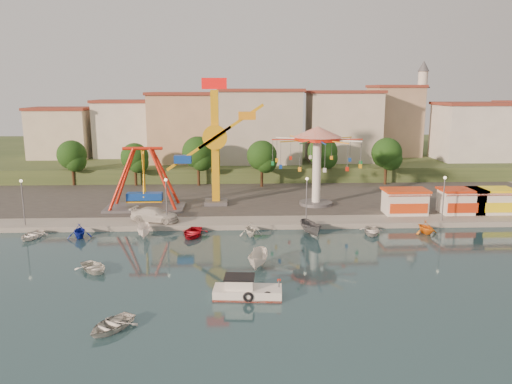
{
  "coord_description": "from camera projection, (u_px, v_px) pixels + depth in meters",
  "views": [
    {
      "loc": [
        -0.16,
        -42.56,
        15.75
      ],
      "look_at": [
        2.23,
        14.0,
        4.0
      ],
      "focal_mm": 35.0,
      "sensor_mm": 36.0,
      "label": 1
    }
  ],
  "objects": [
    {
      "name": "minaret",
      "position": [
        421.0,
        106.0,
        96.61
      ],
      "size": [
        2.8,
        2.8,
        18.0
      ],
      "color": "silver",
      "rests_on": "hill_terrace"
    },
    {
      "name": "hill_terrace",
      "position": [
        236.0,
        154.0,
        110.08
      ],
      "size": [
        200.0,
        60.0,
        3.0
      ],
      "primitive_type": "cube",
      "color": "#384C26",
      "rests_on": "ground"
    },
    {
      "name": "moored_boat_3",
      "position": [
        192.0,
        233.0,
        54.15
      ],
      "size": [
        3.48,
        4.46,
        0.84
      ],
      "primitive_type": "imported",
      "rotation": [
        0.0,
        0.0,
        -0.15
      ],
      "color": "red",
      "rests_on": "ground"
    },
    {
      "name": "moored_boat_2",
      "position": [
        144.0,
        231.0,
        53.87
      ],
      "size": [
        1.85,
        3.81,
        1.41
      ],
      "primitive_type": "imported",
      "rotation": [
        0.0,
        0.0,
        0.13
      ],
      "color": "white",
      "rests_on": "ground"
    },
    {
      "name": "lamp_post_0",
      "position": [
        23.0,
        204.0,
        55.94
      ],
      "size": [
        0.14,
        0.14,
        5.0
      ],
      "primitive_type": "cylinder",
      "color": "#59595E",
      "rests_on": "quay_deck"
    },
    {
      "name": "moored_boat_5",
      "position": [
        311.0,
        228.0,
        54.61
      ],
      "size": [
        2.67,
        4.31,
        1.56
      ],
      "primitive_type": "imported",
      "rotation": [
        0.0,
        0.0,
        0.31
      ],
      "color": "#535357",
      "rests_on": "ground"
    },
    {
      "name": "van",
      "position": [
        155.0,
        215.0,
        57.86
      ],
      "size": [
        6.0,
        3.73,
        1.62
      ],
      "primitive_type": "imported",
      "rotation": [
        0.0,
        0.0,
        1.29
      ],
      "color": "silver",
      "rests_on": "quay_deck"
    },
    {
      "name": "building_4",
      "position": [
        336.0,
        132.0,
        95.15
      ],
      "size": [
        10.75,
        9.23,
        9.24
      ],
      "primitive_type": "cube",
      "color": "beige",
      "rests_on": "hill_terrace"
    },
    {
      "name": "building_3",
      "position": [
        266.0,
        134.0,
        91.27
      ],
      "size": [
        12.59,
        10.5,
        9.2
      ],
      "primitive_type": "cube",
      "color": "beige",
      "rests_on": "hill_terrace"
    },
    {
      "name": "tree_2",
      "position": [
        198.0,
        152.0,
        78.43
      ],
      "size": [
        5.02,
        5.02,
        7.85
      ],
      "color": "#382314",
      "rests_on": "quay_deck"
    },
    {
      "name": "tree_0",
      "position": [
        72.0,
        155.0,
        78.83
      ],
      "size": [
        4.6,
        4.6,
        7.19
      ],
      "color": "#382314",
      "rests_on": "quay_deck"
    },
    {
      "name": "tree_3",
      "position": [
        262.0,
        156.0,
        77.5
      ],
      "size": [
        4.68,
        4.68,
        7.32
      ],
      "color": "#382314",
      "rests_on": "quay_deck"
    },
    {
      "name": "moored_boat_7",
      "position": [
        426.0,
        227.0,
        55.14
      ],
      "size": [
        3.03,
        3.31,
        1.48
      ],
      "primitive_type": "imported",
      "rotation": [
        0.0,
        0.0,
        0.24
      ],
      "color": "orange",
      "rests_on": "ground"
    },
    {
      "name": "building_6",
      "position": [
        474.0,
        125.0,
        92.51
      ],
      "size": [
        8.23,
        8.98,
        12.36
      ],
      "primitive_type": "cube",
      "color": "silver",
      "rests_on": "hill_terrace"
    },
    {
      "name": "lamp_post_3",
      "position": [
        443.0,
        200.0,
        57.92
      ],
      "size": [
        0.14,
        0.14,
        5.0
      ],
      "primitive_type": "cylinder",
      "color": "#59595E",
      "rests_on": "quay_deck"
    },
    {
      "name": "moored_boat_0",
      "position": [
        31.0,
        235.0,
        53.45
      ],
      "size": [
        3.27,
        4.0,
        0.72
      ],
      "primitive_type": "imported",
      "rotation": [
        0.0,
        0.0,
        -0.24
      ],
      "color": "white",
      "rests_on": "ground"
    },
    {
      "name": "booth_left",
      "position": [
        405.0,
        201.0,
        61.39
      ],
      "size": [
        5.4,
        3.78,
        3.08
      ],
      "color": "white",
      "rests_on": "quay_deck"
    },
    {
      "name": "building_1",
      "position": [
        121.0,
        135.0,
        92.75
      ],
      "size": [
        12.33,
        9.01,
        8.63
      ],
      "primitive_type": "cube",
      "color": "silver",
      "rests_on": "hill_terrace"
    },
    {
      "name": "kamikaze_tower",
      "position": [
        219.0,
        146.0,
        64.99
      ],
      "size": [
        8.51,
        3.1,
        16.5
      ],
      "color": "#59595E",
      "rests_on": "quay_deck"
    },
    {
      "name": "moored_boat_4",
      "position": [
        251.0,
        229.0,
        54.34
      ],
      "size": [
        2.86,
        3.19,
        1.49
      ],
      "primitive_type": "imported",
      "rotation": [
        0.0,
        0.0,
        0.16
      ],
      "color": "white",
      "rests_on": "ground"
    },
    {
      "name": "rowboat_b",
      "position": [
        111.0,
        325.0,
        33.13
      ],
      "size": [
        4.11,
        4.43,
        0.75
      ],
      "primitive_type": "imported",
      "rotation": [
        0.0,
        0.0,
        -0.57
      ],
      "color": "silver",
      "rests_on": "ground"
    },
    {
      "name": "moored_boat_6",
      "position": [
        372.0,
        231.0,
        54.97
      ],
      "size": [
        3.24,
        4.02,
        0.74
      ],
      "primitive_type": "imported",
      "rotation": [
        0.0,
        0.0,
        -0.21
      ],
      "color": "silver",
      "rests_on": "ground"
    },
    {
      "name": "moored_boat_1",
      "position": [
        79.0,
        231.0,
        53.58
      ],
      "size": [
        3.18,
        3.47,
        1.54
      ],
      "primitive_type": "imported",
      "rotation": [
        0.0,
        0.0,
        0.26
      ],
      "color": "#1324AA",
      "rests_on": "ground"
    },
    {
      "name": "asphalt_pad",
      "position": [
        237.0,
        193.0,
        74.07
      ],
      "size": [
        90.0,
        28.0,
        0.01
      ],
      "primitive_type": "cube",
      "color": "#4C4944",
      "rests_on": "quay_deck"
    },
    {
      "name": "tree_4",
      "position": [
        322.0,
        152.0,
        80.8
      ],
      "size": [
        4.86,
        4.86,
        7.6
      ],
      "color": "#382314",
      "rests_on": "quay_deck"
    },
    {
      "name": "building_0",
      "position": [
        44.0,
        129.0,
        86.72
      ],
      "size": [
        9.26,
        9.53,
        11.87
      ],
      "primitive_type": "cube",
      "color": "beige",
      "rests_on": "hill_terrace"
    },
    {
      "name": "ground",
      "position": [
        238.0,
        267.0,
        44.85
      ],
      "size": [
        200.0,
        200.0,
        0.0
      ],
      "primitive_type": "plane",
      "color": "#132D36",
      "rests_on": "ground"
    },
    {
      "name": "tree_1",
      "position": [
        135.0,
        157.0,
        78.58
      ],
      "size": [
        4.35,
        4.35,
        6.8
      ],
      "color": "#382314",
      "rests_on": "quay_deck"
    },
    {
      "name": "wave_swinger",
      "position": [
        317.0,
        148.0,
        64.87
      ],
      "size": [
        11.6,
        11.6,
        10.4
      ],
      "color": "#59595E",
      "rests_on": "quay_deck"
    },
    {
      "name": "booth_mid",
      "position": [
        461.0,
        201.0,
        61.68
      ],
      "size": [
        5.4,
        3.78,
        3.08
      ],
      "color": "white",
      "rests_on": "quay_deck"
    },
    {
      "name": "lamp_post_1",
      "position": [
        167.0,
        202.0,
        56.6
      ],
      "size": [
        0.14,
        0.14,
        5.0
      ],
      "primitive_type": "cylinder",
      "color": "#59595E",
      "rests_on": "quay_deck"
    },
    {
      "name": "building_5",
      "position": [
        408.0,
        127.0,
        93.67
      ],
      "size": [
        12.77,
        10.96,
        11.21
      ],
      "primitive_type": "cube",
      "color": "tan",
      "rests_on": "hill_terrace"
    },
    {
      "name": "quay_deck",
      "position": [
        236.0,
        163.0,
        105.44
      ],
      "size": [
        200.0,
        100.0,
        0.6
      ],
      "primitive_type": "cube",
      "color": "#9E998E",
      "rests_on": "ground"
    },
    {
      "name": "skiff",
      "position": [
        258.0,
        259.0,
        44.58
      ],
      "size": [
        2.41,
        4.28,
        1.56
      ],
      "primitive_type": "imported",
      "rotation": [
        0.0,
        0.0,
        -0.23
      ],
      "color": "white",
      "rests_on": "ground"
    },
    {
      "name": "booth_right",
      "position": [
        491.0,
        200.0,
        61.83
      ],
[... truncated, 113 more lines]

